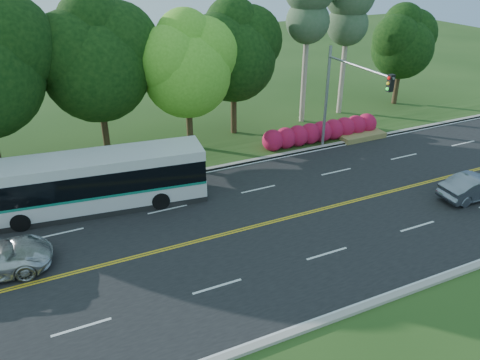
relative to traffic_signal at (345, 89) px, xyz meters
name	(u,v)px	position (x,y,z in m)	size (l,w,h in m)	color
ground	(297,216)	(-6.49, -5.40, -4.67)	(120.00, 120.00, 0.00)	#224316
road	(297,216)	(-6.49, -5.40, -4.66)	(60.00, 14.00, 0.02)	black
curb_north	(240,163)	(-6.49, 1.75, -4.60)	(60.00, 0.30, 0.15)	#A8A198
curb_south	(389,298)	(-6.49, -12.55, -4.60)	(60.00, 0.30, 0.15)	#A8A198
grass_verge	(228,153)	(-6.49, 3.60, -4.62)	(60.00, 4.00, 0.10)	#224316
lane_markings	(295,216)	(-6.59, -5.40, -4.65)	(57.60, 13.82, 0.00)	gold
tree_row	(132,52)	(-11.65, 6.73, 2.06)	(44.70, 9.10, 13.84)	#332316
bougainvillea_hedge	(324,132)	(0.69, 2.75, -3.95)	(9.50, 2.25, 1.50)	#A90E4A
traffic_signal	(345,89)	(0.00, 0.00, 0.00)	(0.42, 6.10, 7.00)	gray
transit_bus	(94,183)	(-15.88, -0.13, -3.15)	(11.84, 3.89, 3.04)	silver
sedan	(475,186)	(3.53, -7.92, -3.95)	(1.49, 4.26, 1.40)	slate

